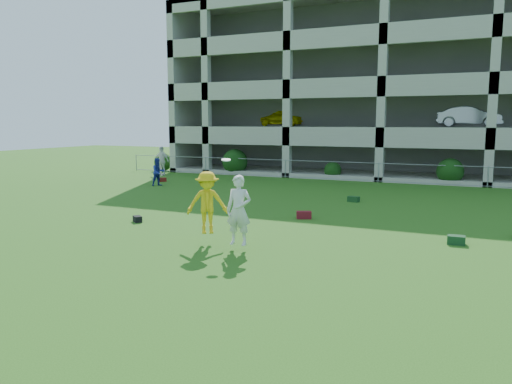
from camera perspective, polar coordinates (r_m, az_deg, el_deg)
The scene contains 12 objects.
ground at distance 13.13m, azimuth -2.12°, elevation -7.94°, with size 100.00×100.00×0.00m, color #235114.
bystander_a at distance 28.89m, azimuth -11.12°, elevation 2.25°, with size 0.77×0.60×1.57m, color navy.
bystander_b at distance 34.59m, azimuth -10.75°, elevation 3.52°, with size 1.16×0.48×1.98m, color silver.
bag_red_a at distance 18.85m, azimuth 5.49°, elevation -2.63°, with size 0.55×0.30×0.28m, color #5F1012.
bag_black_b at distance 18.66m, azimuth -13.40°, elevation -3.02°, with size 0.40×0.25×0.22m, color black.
bag_green_c at distance 16.03m, azimuth 21.91°, elevation -5.11°, with size 0.50×0.35×0.26m, color #133415.
bag_red_f at distance 30.95m, azimuth -10.66°, elevation 1.39°, with size 0.45×0.28×0.24m, color #5E1710.
bag_green_g at distance 23.14m, azimuth 11.08°, elevation -0.80°, with size 0.50×0.30×0.25m, color #143817.
frisbee_contest at distance 14.55m, azimuth -4.52°, elevation -1.47°, with size 2.26×1.23×2.41m.
parking_garage at distance 39.46m, azimuth 16.48°, elevation 11.17°, with size 30.00×14.00×12.00m.
fence at distance 30.95m, azimuth 13.82°, elevation 2.21°, with size 36.06×0.06×1.20m.
shrub_row at distance 31.07m, azimuth 22.47°, elevation 3.52°, with size 34.38×2.52×3.50m.
Camera 1 is at (5.66, -11.28, 3.60)m, focal length 35.00 mm.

